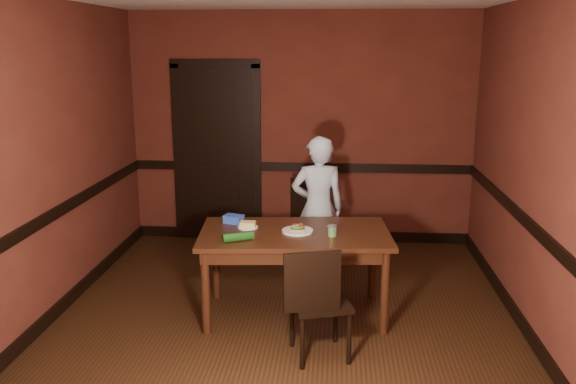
% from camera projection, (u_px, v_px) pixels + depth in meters
% --- Properties ---
extents(floor, '(4.00, 4.50, 0.01)m').
position_uv_depth(floor, '(285.00, 319.00, 5.27)').
color(floor, black).
rests_on(floor, ground).
extents(wall_back, '(4.00, 0.02, 2.70)m').
position_uv_depth(wall_back, '(301.00, 129.00, 7.13)').
color(wall_back, '#552319').
rests_on(wall_back, ground).
extents(wall_front, '(4.00, 0.02, 2.70)m').
position_uv_depth(wall_front, '(242.00, 262.00, 2.77)').
color(wall_front, '#552319').
rests_on(wall_front, ground).
extents(wall_left, '(0.02, 4.50, 2.70)m').
position_uv_depth(wall_left, '(47.00, 162.00, 5.11)').
color(wall_left, '#552319').
rests_on(wall_left, ground).
extents(wall_right, '(0.02, 4.50, 2.70)m').
position_uv_depth(wall_right, '(537.00, 170.00, 4.79)').
color(wall_right, '#552319').
rests_on(wall_right, ground).
extents(dado_back, '(4.00, 0.03, 0.10)m').
position_uv_depth(dado_back, '(301.00, 167.00, 7.22)').
color(dado_back, black).
rests_on(dado_back, ground).
extents(dado_left, '(0.03, 4.50, 0.10)m').
position_uv_depth(dado_left, '(54.00, 214.00, 5.21)').
color(dado_left, black).
rests_on(dado_left, ground).
extents(dado_right, '(0.03, 4.50, 0.10)m').
position_uv_depth(dado_right, '(530.00, 225.00, 4.90)').
color(dado_right, black).
rests_on(dado_right, ground).
extents(baseboard_back, '(4.00, 0.03, 0.12)m').
position_uv_depth(baseboard_back, '(301.00, 235.00, 7.42)').
color(baseboard_back, black).
rests_on(baseboard_back, ground).
extents(baseboard_left, '(0.03, 4.50, 0.12)m').
position_uv_depth(baseboard_left, '(62.00, 305.00, 5.41)').
color(baseboard_left, black).
rests_on(baseboard_left, ground).
extents(baseboard_right, '(0.03, 4.50, 0.12)m').
position_uv_depth(baseboard_right, '(521.00, 321.00, 5.09)').
color(baseboard_right, black).
rests_on(baseboard_right, ground).
extents(door, '(1.05, 0.07, 2.20)m').
position_uv_depth(door, '(217.00, 150.00, 7.24)').
color(door, black).
rests_on(door, ground).
extents(dining_table, '(1.69, 1.04, 0.76)m').
position_uv_depth(dining_table, '(295.00, 273.00, 5.29)').
color(dining_table, black).
rests_on(dining_table, floor).
extents(chair_far, '(0.55, 0.55, 0.92)m').
position_uv_depth(chair_far, '(315.00, 226.00, 6.38)').
color(chair_far, black).
rests_on(chair_far, floor).
extents(chair_near, '(0.52, 0.52, 0.89)m').
position_uv_depth(chair_near, '(320.00, 301.00, 4.56)').
color(chair_near, black).
rests_on(chair_near, floor).
extents(person, '(0.58, 0.43, 1.45)m').
position_uv_depth(person, '(318.00, 208.00, 6.06)').
color(person, silver).
rests_on(person, floor).
extents(sandwich_plate, '(0.27, 0.27, 0.07)m').
position_uv_depth(sandwich_plate, '(297.00, 230.00, 5.19)').
color(sandwich_plate, white).
rests_on(sandwich_plate, dining_table).
extents(sauce_jar, '(0.08, 0.08, 0.09)m').
position_uv_depth(sauce_jar, '(332.00, 231.00, 5.07)').
color(sauce_jar, '#518542').
rests_on(sauce_jar, dining_table).
extents(cheese_saucer, '(0.18, 0.18, 0.06)m').
position_uv_depth(cheese_saucer, '(248.00, 225.00, 5.31)').
color(cheese_saucer, white).
rests_on(cheese_saucer, dining_table).
extents(food_tub, '(0.20, 0.16, 0.07)m').
position_uv_depth(food_tub, '(234.00, 219.00, 5.45)').
color(food_tub, blue).
rests_on(food_tub, dining_table).
extents(wrapped_veg, '(0.26, 0.17, 0.07)m').
position_uv_depth(wrapped_veg, '(238.00, 237.00, 4.95)').
color(wrapped_veg, '#174613').
rests_on(wrapped_veg, dining_table).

